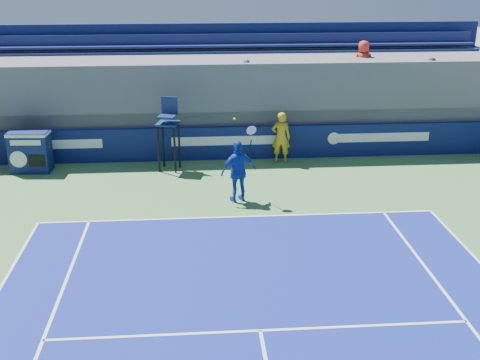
{
  "coord_description": "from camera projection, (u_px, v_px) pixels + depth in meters",
  "views": [
    {
      "loc": [
        -1.15,
        -3.42,
        6.75
      ],
      "look_at": [
        0.0,
        11.5,
        1.25
      ],
      "focal_mm": 45.0,
      "sensor_mm": 36.0,
      "label": 1
    }
  ],
  "objects": [
    {
      "name": "stadium_seating",
      "position": [
        225.0,
        97.0,
        22.9
      ],
      "size": [
        21.0,
        4.05,
        4.4
      ],
      "color": "#55555B",
      "rests_on": "ground"
    },
    {
      "name": "match_clock",
      "position": [
        30.0,
        151.0,
        20.1
      ],
      "size": [
        1.36,
        0.81,
        1.4
      ],
      "color": "#0E184A",
      "rests_on": "ground"
    },
    {
      "name": "tennis_player",
      "position": [
        239.0,
        171.0,
        17.54
      ],
      "size": [
        1.17,
        0.77,
        2.57
      ],
      "color": "#133BA2",
      "rests_on": "apron"
    },
    {
      "name": "ball_person",
      "position": [
        281.0,
        137.0,
        20.94
      ],
      "size": [
        0.72,
        0.53,
        1.81
      ],
      "primitive_type": "imported",
      "rotation": [
        0.0,
        0.0,
        2.98
      ],
      "color": "gold",
      "rests_on": "apron"
    },
    {
      "name": "back_hoarding",
      "position": [
        228.0,
        143.0,
        21.41
      ],
      "size": [
        20.4,
        0.21,
        1.2
      ],
      "color": "#0D164A",
      "rests_on": "ground"
    },
    {
      "name": "umpire_chair",
      "position": [
        168.0,
        126.0,
        20.02
      ],
      "size": [
        0.85,
        0.85,
        2.48
      ],
      "color": "black",
      "rests_on": "ground"
    }
  ]
}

